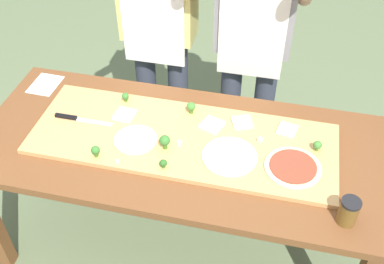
{
  "coord_description": "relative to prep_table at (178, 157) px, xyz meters",
  "views": [
    {
      "loc": [
        0.41,
        -1.49,
        2.25
      ],
      "look_at": [
        0.06,
        0.02,
        0.83
      ],
      "focal_mm": 43.26,
      "sensor_mm": 36.0,
      "label": 1
    }
  ],
  "objects": [
    {
      "name": "broccoli_floret_front_left",
      "position": [
        -0.02,
        -0.18,
        0.14
      ],
      "size": [
        0.03,
        0.03,
        0.04
      ],
      "color": "#366618",
      "rests_on": "cutting_board"
    },
    {
      "name": "broccoli_floret_back_mid",
      "position": [
        -0.33,
        0.21,
        0.14
      ],
      "size": [
        0.04,
        0.04,
        0.05
      ],
      "color": "#3F7220",
      "rests_on": "cutting_board"
    },
    {
      "name": "cook_left",
      "position": [
        -0.28,
        0.67,
        0.33
      ],
      "size": [
        0.54,
        0.39,
        1.67
      ],
      "color": "#333847",
      "rests_on": "ground"
    },
    {
      "name": "cheese_crumble_c",
      "position": [
        0.02,
        -0.03,
        0.12
      ],
      "size": [
        0.02,
        0.02,
        0.02
      ],
      "primitive_type": "cube",
      "rotation": [
        0.0,
        0.0,
        1.48
      ],
      "color": "silver",
      "rests_on": "cutting_board"
    },
    {
      "name": "recipe_note",
      "position": [
        -0.81,
        0.28,
        0.09
      ],
      "size": [
        0.15,
        0.19,
        0.0
      ],
      "primitive_type": "cube",
      "rotation": [
        0.0,
        0.0,
        -0.03
      ],
      "color": "white",
      "rests_on": "prep_table"
    },
    {
      "name": "cheese_crumble_a",
      "position": [
        -0.22,
        -0.2,
        0.12
      ],
      "size": [
        0.02,
        0.02,
        0.01
      ],
      "primitive_type": "cube",
      "rotation": [
        0.0,
        0.0,
        0.32
      ],
      "color": "silver",
      "rests_on": "cutting_board"
    },
    {
      "name": "pizza_whole_cheese_artichoke",
      "position": [
        -0.19,
        -0.05,
        0.12
      ],
      "size": [
        0.2,
        0.2,
        0.02
      ],
      "color": "beige",
      "rests_on": "cutting_board"
    },
    {
      "name": "ground_plane",
      "position": [
        0.0,
        0.0,
        -0.67
      ],
      "size": [
        8.0,
        8.0,
        0.0
      ],
      "primitive_type": "plane",
      "color": "#60704C"
    },
    {
      "name": "cook_right",
      "position": [
        0.24,
        0.67,
        0.33
      ],
      "size": [
        0.54,
        0.39,
        1.67
      ],
      "color": "#333847",
      "rests_on": "ground"
    },
    {
      "name": "cheese_crumble_b",
      "position": [
        0.37,
        0.07,
        0.12
      ],
      "size": [
        0.03,
        0.03,
        0.02
      ],
      "primitive_type": "cube",
      "rotation": [
        0.0,
        0.0,
        1.08
      ],
      "color": "silver",
      "rests_on": "cutting_board"
    },
    {
      "name": "prep_table",
      "position": [
        0.0,
        0.0,
        0.0
      ],
      "size": [
        1.89,
        0.83,
        0.76
      ],
      "color": "brown",
      "rests_on": "ground"
    },
    {
      "name": "pizza_slice_near_right",
      "position": [
        0.49,
        0.18,
        0.12
      ],
      "size": [
        0.1,
        0.1,
        0.01
      ],
      "primitive_type": "cube",
      "rotation": [
        0.0,
        0.0,
        -0.21
      ],
      "color": "silver",
      "rests_on": "cutting_board"
    },
    {
      "name": "pizza_whole_white_garlic",
      "position": [
        0.25,
        -0.06,
        0.12
      ],
      "size": [
        0.25,
        0.25,
        0.02
      ],
      "color": "beige",
      "rests_on": "cutting_board"
    },
    {
      "name": "pizza_slice_center",
      "position": [
        -0.29,
        0.11,
        0.12
      ],
      "size": [
        0.1,
        0.1,
        0.01
      ],
      "primitive_type": "cube",
      "rotation": [
        0.0,
        0.0,
        -0.07
      ],
      "color": "silver",
      "rests_on": "cutting_board"
    },
    {
      "name": "broccoli_floret_front_right",
      "position": [
        0.62,
        0.07,
        0.14
      ],
      "size": [
        0.04,
        0.04,
        0.05
      ],
      "color": "#487A23",
      "rests_on": "cutting_board"
    },
    {
      "name": "chefs_knife",
      "position": [
        -0.52,
        0.03,
        0.12
      ],
      "size": [
        0.29,
        0.02,
        0.02
      ],
      "color": "#B7BABF",
      "rests_on": "cutting_board"
    },
    {
      "name": "broccoli_floret_center_right",
      "position": [
        -0.04,
        -0.07,
        0.16
      ],
      "size": [
        0.05,
        0.05,
        0.07
      ],
      "color": "#3F7220",
      "rests_on": "cutting_board"
    },
    {
      "name": "broccoli_floret_center_left",
      "position": [
        0.02,
        0.2,
        0.15
      ],
      "size": [
        0.04,
        0.04,
        0.06
      ],
      "color": "#487A23",
      "rests_on": "cutting_board"
    },
    {
      "name": "pizza_slice_far_left",
      "position": [
        0.13,
        0.13,
        0.12
      ],
      "size": [
        0.13,
        0.13,
        0.01
      ],
      "primitive_type": "cube",
      "rotation": [
        0.0,
        0.0,
        -0.35
      ],
      "color": "silver",
      "rests_on": "cutting_board"
    },
    {
      "name": "pizza_whole_tomato_red",
      "position": [
        0.53,
        -0.06,
        0.12
      ],
      "size": [
        0.25,
        0.25,
        0.02
      ],
      "color": "beige",
      "rests_on": "cutting_board"
    },
    {
      "name": "pizza_slice_far_right",
      "position": [
        0.27,
        0.18,
        0.12
      ],
      "size": [
        0.12,
        0.12,
        0.01
      ],
      "primitive_type": "cube",
      "rotation": [
        0.0,
        0.0,
        0.39
      ],
      "color": "silver",
      "rests_on": "cutting_board"
    },
    {
      "name": "cutting_board",
      "position": [
        0.02,
        0.02,
        0.1
      ],
      "size": [
        1.41,
        0.5,
        0.02
      ],
      "primitive_type": "cube",
      "color": "tan",
      "rests_on": "prep_table"
    },
    {
      "name": "sauce_jar",
      "position": [
        0.75,
        -0.28,
        0.15
      ],
      "size": [
        0.08,
        0.08,
        0.12
      ],
      "color": "brown",
      "rests_on": "prep_table"
    },
    {
      "name": "broccoli_floret_back_right",
      "position": [
        -0.33,
        -0.18,
        0.15
      ],
      "size": [
        0.04,
        0.04,
        0.06
      ],
      "color": "#3F7220",
      "rests_on": "cutting_board"
    }
  ]
}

